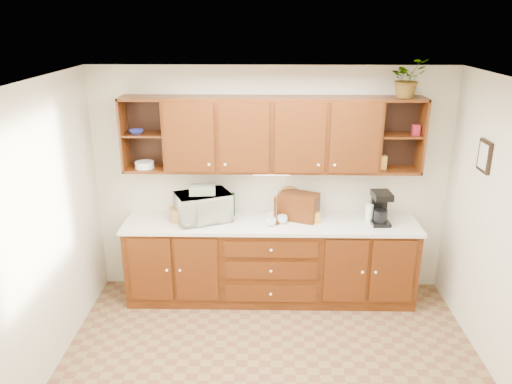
{
  "coord_description": "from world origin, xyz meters",
  "views": [
    {
      "loc": [
        -0.07,
        -3.63,
        3.08
      ],
      "look_at": [
        -0.16,
        1.15,
        1.39
      ],
      "focal_mm": 35.0,
      "sensor_mm": 36.0,
      "label": 1
    }
  ],
  "objects_px": {
    "bread_box": "(299,206)",
    "coffee_maker": "(380,208)",
    "microwave": "(203,207)",
    "potted_plant": "(407,78)"
  },
  "relations": [
    {
      "from": "bread_box",
      "to": "coffee_maker",
      "type": "height_order",
      "value": "coffee_maker"
    },
    {
      "from": "microwave",
      "to": "potted_plant",
      "type": "distance_m",
      "value": 2.54
    },
    {
      "from": "bread_box",
      "to": "coffee_maker",
      "type": "xyz_separation_m",
      "value": [
        0.88,
        -0.11,
        0.03
      ]
    },
    {
      "from": "coffee_maker",
      "to": "bread_box",
      "type": "bearing_deg",
      "value": 169.4
    },
    {
      "from": "coffee_maker",
      "to": "potted_plant",
      "type": "xyz_separation_m",
      "value": [
        0.19,
        0.11,
        1.37
      ]
    },
    {
      "from": "microwave",
      "to": "bread_box",
      "type": "relative_size",
      "value": 1.37
    },
    {
      "from": "microwave",
      "to": "bread_box",
      "type": "xyz_separation_m",
      "value": [
        1.06,
        0.07,
        -0.01
      ]
    },
    {
      "from": "bread_box",
      "to": "coffee_maker",
      "type": "bearing_deg",
      "value": 15.03
    },
    {
      "from": "coffee_maker",
      "to": "potted_plant",
      "type": "height_order",
      "value": "potted_plant"
    },
    {
      "from": "microwave",
      "to": "coffee_maker",
      "type": "bearing_deg",
      "value": -25.53
    }
  ]
}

